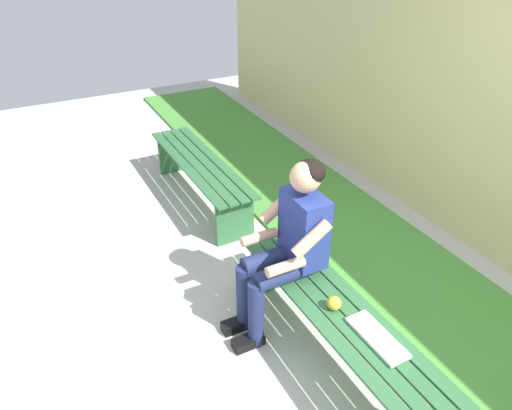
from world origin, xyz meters
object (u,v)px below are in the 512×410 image
Objects in this scene: person_seated at (287,243)px; bench_near at (335,320)px; book_open at (377,338)px; bench_far at (200,171)px; apple at (334,303)px.

bench_near is at bearing -167.22° from person_seated.
person_seated is 0.81m from book_open.
bench_near is 4.42× the size of book_open.
bench_near is 1.02× the size of bench_far.
apple is at bearing 12.90° from book_open.
person_seated is (0.45, 0.10, 0.34)m from bench_near.
bench_near and bench_far have the same top height.
bench_far is (2.29, 0.00, -0.00)m from bench_near.
bench_far is 1.88m from person_seated.
person_seated is at bearing 9.71° from apple.
person_seated reaches higher than bench_far.
person_seated is 0.49m from apple.
person_seated is (-1.85, 0.10, 0.35)m from bench_far.
apple is at bearing -170.29° from person_seated.
apple reaches higher than bench_far.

